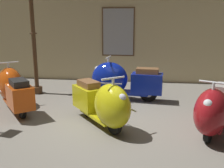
% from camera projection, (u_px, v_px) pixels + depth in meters
% --- Properties ---
extents(ground_plane, '(60.00, 60.00, 0.00)m').
position_uv_depth(ground_plane, '(107.00, 127.00, 4.72)').
color(ground_plane, slate).
extents(showroom_back_wall, '(18.00, 0.24, 3.51)m').
position_uv_depth(showroom_back_wall, '(126.00, 28.00, 8.14)').
color(showroom_back_wall, '#CCB784').
rests_on(showroom_back_wall, ground).
extents(scooter_0, '(1.47, 1.60, 1.04)m').
position_uv_depth(scooter_0, '(13.00, 89.00, 5.63)').
color(scooter_0, black).
rests_on(scooter_0, ground).
extents(scooter_1, '(1.44, 1.57, 1.01)m').
position_uv_depth(scooter_1, '(104.00, 104.00, 4.60)').
color(scooter_1, black).
rests_on(scooter_1, ground).
extents(scooter_2, '(1.82, 0.67, 1.09)m').
position_uv_depth(scooter_2, '(121.00, 81.00, 6.31)').
color(scooter_2, black).
rests_on(scooter_2, ground).
extents(scooter_3, '(1.15, 1.69, 1.01)m').
position_uv_depth(scooter_3, '(215.00, 110.00, 4.29)').
color(scooter_3, black).
rests_on(scooter_3, ground).
extents(lamppost, '(0.30, 0.30, 3.12)m').
position_uv_depth(lamppost, '(33.00, 28.00, 6.60)').
color(lamppost, '#472D19').
rests_on(lamppost, ground).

